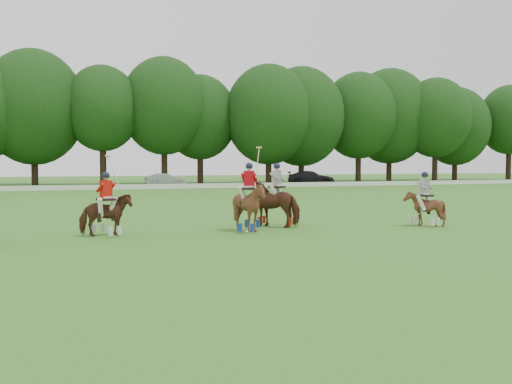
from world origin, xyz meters
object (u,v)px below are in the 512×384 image
object	(u,v)px
polo_stripe_a	(277,203)
polo_stripe_b	(424,207)
polo_red_b	(106,214)
polo_ball	(247,232)
car_mid	(165,180)
car_right	(311,178)
polo_red_c	(249,206)

from	to	relation	value
polo_stripe_a	polo_stripe_b	size ratio (longest dim) A/B	1.16
polo_stripe_b	polo_red_b	bearing A→B (deg)	175.51
polo_red_b	polo_ball	size ratio (longest dim) A/B	30.03
car_mid	polo_red_b	size ratio (longest dim) A/B	1.50
car_mid	polo_red_b	bearing A→B (deg)	162.42
polo_red_b	polo_stripe_b	distance (m)	11.96
polo_stripe_a	polo_ball	bearing A→B (deg)	-137.63
car_mid	polo_stripe_a	xyz separation A→B (m)	(-2.17, -37.38, 0.23)
car_mid	car_right	world-z (taller)	car_right
polo_stripe_b	polo_ball	size ratio (longest dim) A/B	23.53
car_mid	polo_stripe_a	distance (m)	37.45
car_right	polo_red_c	world-z (taller)	polo_red_c
car_right	polo_ball	distance (m)	43.89
car_right	polo_stripe_b	size ratio (longest dim) A/B	2.47
polo_red_c	polo_stripe_a	distance (m)	1.98
polo_red_b	polo_red_c	world-z (taller)	polo_red_c
polo_ball	polo_red_c	bearing A→B (deg)	59.69
car_mid	polo_red_b	xyz separation A→B (m)	(-8.65, -38.26, 0.09)
polo_red_b	polo_red_c	distance (m)	4.96
car_mid	polo_red_c	size ratio (longest dim) A/B	1.35
polo_red_c	polo_ball	bearing A→B (deg)	-120.31
polo_stripe_a	polo_red_c	bearing A→B (deg)	-140.97
car_mid	polo_red_c	world-z (taller)	polo_red_c
polo_red_b	polo_ball	bearing A→B (deg)	-8.40
polo_stripe_a	polo_red_b	bearing A→B (deg)	-172.29
car_right	polo_ball	world-z (taller)	car_right
car_right	polo_red_b	distance (m)	45.67
car_mid	polo_ball	distance (m)	39.16
car_right	polo_red_b	xyz separation A→B (m)	(-24.94, -38.26, -0.00)
polo_stripe_b	polo_ball	distance (m)	7.21
polo_red_b	polo_stripe_b	bearing A→B (deg)	-4.49
car_mid	car_right	distance (m)	16.29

